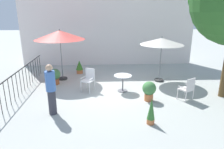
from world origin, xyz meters
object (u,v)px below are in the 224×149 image
(patio_chair_0, at_px, (89,78))
(potted_plant_2, at_px, (149,90))
(patio_umbrella_1, at_px, (60,35))
(potted_plant_3, at_px, (151,111))
(potted_plant_1, at_px, (55,76))
(potted_plant_0, at_px, (79,67))
(cafe_table_0, at_px, (123,80))
(patio_umbrella_0, at_px, (162,42))
(standing_person, at_px, (51,89))
(patio_chair_1, at_px, (188,88))

(patio_chair_0, xyz_separation_m, potted_plant_2, (2.34, -1.14, -0.12))
(patio_umbrella_1, relative_size, potted_plant_3, 2.93)
(patio_umbrella_1, height_order, patio_chair_0, patio_umbrella_1)
(potted_plant_1, bearing_deg, potted_plant_0, 60.37)
(potted_plant_0, bearing_deg, cafe_table_0, -52.48)
(patio_umbrella_0, distance_m, patio_umbrella_1, 4.80)
(patio_chair_0, bearing_deg, potted_plant_3, -54.46)
(patio_umbrella_1, xyz_separation_m, potted_plant_2, (3.74, -2.74, -1.76))
(cafe_table_0, height_order, potted_plant_3, potted_plant_3)
(potted_plant_2, xyz_separation_m, potted_plant_3, (-0.32, -1.68, -0.01))
(cafe_table_0, bearing_deg, potted_plant_0, 127.52)
(cafe_table_0, distance_m, patio_chair_0, 1.45)
(patio_umbrella_1, bearing_deg, patio_umbrella_0, -6.07)
(patio_umbrella_1, height_order, potted_plant_0, patio_umbrella_1)
(patio_umbrella_1, distance_m, potted_plant_2, 4.96)
(potted_plant_1, distance_m, potted_plant_2, 4.45)
(patio_chair_0, relative_size, potted_plant_3, 1.13)
(standing_person, bearing_deg, potted_plant_0, 84.60)
(potted_plant_2, distance_m, standing_person, 3.57)
(patio_umbrella_0, relative_size, potted_plant_2, 2.84)
(potted_plant_3, bearing_deg, potted_plant_2, 79.12)
(cafe_table_0, height_order, patio_chair_1, patio_chair_1)
(potted_plant_1, bearing_deg, standing_person, -79.76)
(potted_plant_0, xyz_separation_m, potted_plant_3, (2.67, -5.41, 0.05))
(potted_plant_0, bearing_deg, potted_plant_2, -51.21)
(cafe_table_0, height_order, standing_person, standing_person)
(patio_chair_1, bearing_deg, standing_person, -170.55)
(potted_plant_1, xyz_separation_m, potted_plant_2, (3.96, -2.04, 0.02))
(patio_umbrella_1, bearing_deg, potted_plant_2, -36.26)
(patio_chair_1, bearing_deg, potted_plant_1, 158.90)
(cafe_table_0, xyz_separation_m, standing_person, (-2.53, -1.87, 0.39))
(cafe_table_0, distance_m, potted_plant_1, 3.23)
(patio_umbrella_1, xyz_separation_m, patio_chair_0, (1.40, -1.60, -1.64))
(potted_plant_0, distance_m, potted_plant_2, 4.78)
(patio_umbrella_0, xyz_separation_m, cafe_table_0, (-1.92, -1.24, -1.43))
(potted_plant_2, relative_size, standing_person, 0.45)
(potted_plant_2, height_order, potted_plant_3, potted_plant_3)
(patio_umbrella_1, relative_size, cafe_table_0, 3.34)
(patio_umbrella_0, distance_m, potted_plant_3, 4.41)
(potted_plant_0, bearing_deg, patio_umbrella_1, -127.07)
(potted_plant_0, height_order, potted_plant_1, potted_plant_1)
(potted_plant_1, xyz_separation_m, standing_person, (0.53, -2.91, 0.46))
(cafe_table_0, bearing_deg, patio_chair_0, 174.21)
(patio_chair_0, distance_m, standing_person, 2.31)
(patio_umbrella_0, relative_size, potted_plant_0, 2.99)
(potted_plant_1, height_order, potted_plant_3, potted_plant_3)
(patio_chair_0, bearing_deg, potted_plant_1, 151.00)
(patio_chair_0, xyz_separation_m, potted_plant_3, (2.02, -2.83, -0.14))
(standing_person, bearing_deg, patio_chair_1, 9.45)
(cafe_table_0, distance_m, potted_plant_3, 2.74)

